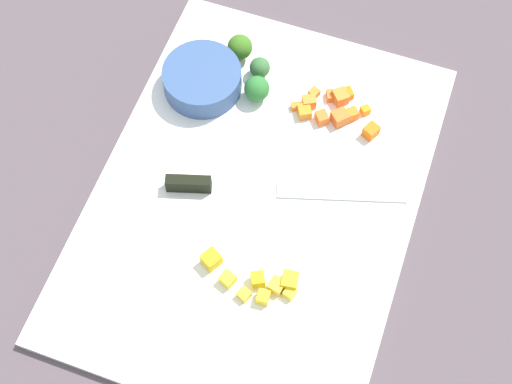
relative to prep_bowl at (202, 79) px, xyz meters
The scene contains 27 objects.
ground_plane 0.18m from the prep_bowl, 136.83° to the right, with size 4.00×4.00×0.00m, color #53464C.
cutting_board 0.18m from the prep_bowl, 136.83° to the right, with size 0.54×0.39×0.01m, color white.
prep_bowl is the anchor object (origin of this frame).
chef_knife 0.16m from the prep_bowl, 142.61° to the right, with size 0.10×0.29×0.02m.
carrot_dice_0 0.19m from the prep_bowl, 77.12° to the right, with size 0.02×0.02×0.02m, color orange.
carrot_dice_1 0.15m from the prep_bowl, 82.14° to the right, with size 0.02×0.01×0.02m, color orange.
carrot_dice_2 0.15m from the prep_bowl, 75.79° to the right, with size 0.01×0.01×0.01m, color orange.
carrot_dice_3 0.17m from the prep_bowl, 76.28° to the right, with size 0.02×0.01×0.01m, color orange.
carrot_dice_4 0.17m from the prep_bowl, 89.18° to the right, with size 0.02×0.01×0.01m, color orange.
carrot_dice_5 0.22m from the prep_bowl, 81.19° to the right, with size 0.01×0.01×0.01m, color orange.
carrot_dice_6 0.20m from the prep_bowl, 74.81° to the right, with size 0.02×0.01×0.01m, color orange.
carrot_dice_7 0.14m from the prep_bowl, 88.26° to the right, with size 0.02×0.02×0.01m, color orange.
carrot_dice_8 0.13m from the prep_bowl, 85.77° to the right, with size 0.01×0.01×0.01m, color orange.
carrot_dice_9 0.19m from the prep_bowl, 87.19° to the right, with size 0.02×0.02×0.02m, color orange.
carrot_dice_10 0.23m from the prep_bowl, 89.24° to the right, with size 0.02×0.02×0.02m, color orange.
carrot_dice_11 0.20m from the prep_bowl, 84.30° to the right, with size 0.02×0.01×0.02m, color orange.
pepper_dice_0 0.29m from the prep_bowl, 145.60° to the right, with size 0.02×0.02×0.02m, color yellow.
pepper_dice_1 0.31m from the prep_bowl, 145.46° to the right, with size 0.02×0.01×0.02m, color yellow.
pepper_dice_2 0.30m from the prep_bowl, 149.44° to the right, with size 0.01×0.01×0.01m, color yellow.
pepper_dice_3 0.28m from the prep_bowl, 152.59° to the right, with size 0.02×0.02×0.01m, color yellow.
pepper_dice_4 0.30m from the prep_bowl, 141.86° to the right, with size 0.02×0.02×0.01m, color gold.
pepper_dice_5 0.31m from the prep_bowl, 139.73° to the right, with size 0.01×0.01×0.01m, color yellow.
pepper_dice_6 0.25m from the prep_bowl, 156.27° to the right, with size 0.02×0.02×0.02m, color yellow.
pepper_dice_7 0.30m from the prep_bowl, 138.74° to the right, with size 0.02×0.02×0.02m, color yellow.
broccoli_floret_0 0.07m from the prep_bowl, 83.30° to the right, with size 0.03×0.03×0.04m.
broccoli_floret_1 0.07m from the prep_bowl, 26.02° to the right, with size 0.03×0.03×0.04m.
broccoli_floret_2 0.08m from the prep_bowl, 55.95° to the right, with size 0.03×0.03×0.03m.
Camera 1 is at (-0.38, -0.13, 0.84)m, focal length 51.35 mm.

